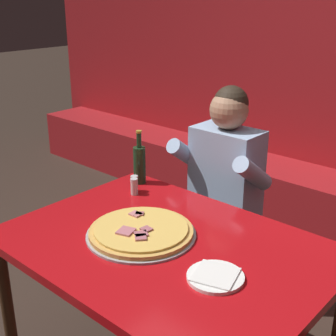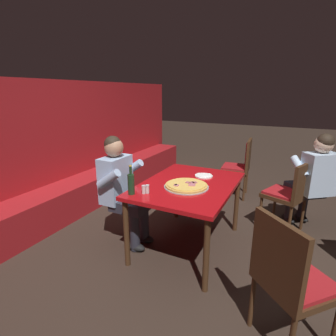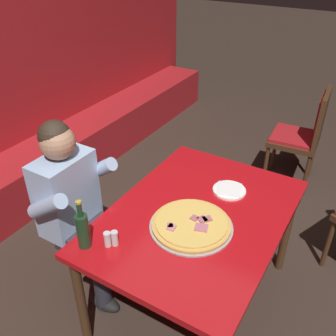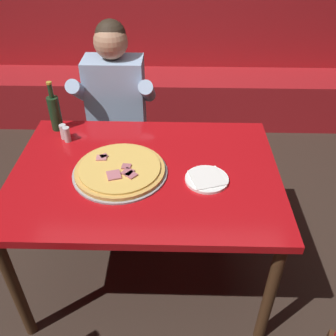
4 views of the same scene
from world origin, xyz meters
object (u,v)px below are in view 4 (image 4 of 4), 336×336
(plate_white_paper, at_px, (207,179))
(beer_bottle, at_px, (55,112))
(main_dining_table, at_px, (146,183))
(shaker_parmesan, at_px, (64,132))
(shaker_oregano, at_px, (67,135))
(diner_seated_blue_shirt, at_px, (115,113))
(pizza, at_px, (120,170))

(plate_white_paper, xyz_separation_m, beer_bottle, (-0.84, 0.46, 0.10))
(main_dining_table, height_order, shaker_parmesan, shaker_parmesan)
(shaker_oregano, distance_m, diner_seated_blue_shirt, 0.50)
(pizza, distance_m, beer_bottle, 0.59)
(pizza, bearing_deg, main_dining_table, 10.59)
(diner_seated_blue_shirt, bearing_deg, main_dining_table, -70.20)
(shaker_oregano, bearing_deg, main_dining_table, -29.90)
(main_dining_table, bearing_deg, plate_white_paper, -13.04)
(diner_seated_blue_shirt, bearing_deg, shaker_parmesan, -117.54)
(shaker_oregano, bearing_deg, diner_seated_blue_shirt, 66.67)
(pizza, height_order, beer_bottle, beer_bottle)
(beer_bottle, bearing_deg, pizza, -44.62)
(beer_bottle, distance_m, shaker_oregano, 0.17)
(plate_white_paper, height_order, beer_bottle, beer_bottle)
(pizza, distance_m, diner_seated_blue_shirt, 0.74)
(pizza, xyz_separation_m, shaker_parmesan, (-0.35, 0.31, 0.02))
(shaker_oregano, xyz_separation_m, diner_seated_blue_shirt, (0.19, 0.45, -0.10))
(main_dining_table, bearing_deg, pizza, -169.41)
(pizza, relative_size, diner_seated_blue_shirt, 0.37)
(main_dining_table, bearing_deg, shaker_oregano, 150.10)
(main_dining_table, height_order, diner_seated_blue_shirt, diner_seated_blue_shirt)
(diner_seated_blue_shirt, bearing_deg, beer_bottle, -131.49)
(beer_bottle, relative_size, shaker_parmesan, 3.40)
(diner_seated_blue_shirt, bearing_deg, pizza, -79.66)
(shaker_oregano, relative_size, diner_seated_blue_shirt, 0.07)
(shaker_oregano, distance_m, shaker_parmesan, 0.04)
(shaker_parmesan, bearing_deg, beer_bottle, 121.51)
(beer_bottle, relative_size, shaker_oregano, 3.40)
(main_dining_table, relative_size, plate_white_paper, 6.34)
(shaker_parmesan, height_order, diner_seated_blue_shirt, diner_seated_blue_shirt)
(plate_white_paper, relative_size, beer_bottle, 0.72)
(shaker_oregano, relative_size, shaker_parmesan, 1.00)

